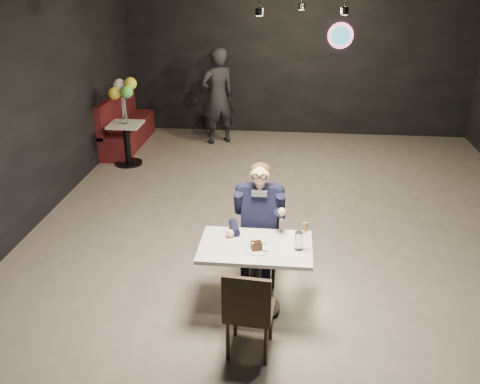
# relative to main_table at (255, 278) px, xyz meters

# --- Properties ---
(floor) EXTENTS (9.00, 9.00, 0.00)m
(floor) POSITION_rel_main_table_xyz_m (0.39, 1.66, -0.38)
(floor) COLOR gray
(floor) RESTS_ON ground
(wall_sign) EXTENTS (0.50, 0.06, 0.50)m
(wall_sign) POSITION_rel_main_table_xyz_m (1.19, 6.13, 1.62)
(wall_sign) COLOR pink
(wall_sign) RESTS_ON floor
(main_table) EXTENTS (1.10, 0.70, 0.75)m
(main_table) POSITION_rel_main_table_xyz_m (0.00, 0.00, 0.00)
(main_table) COLOR white
(main_table) RESTS_ON floor
(chair_far) EXTENTS (0.42, 0.46, 0.92)m
(chair_far) POSITION_rel_main_table_xyz_m (0.00, 0.55, 0.09)
(chair_far) COLOR black
(chair_far) RESTS_ON floor
(chair_near) EXTENTS (0.46, 0.49, 0.92)m
(chair_near) POSITION_rel_main_table_xyz_m (0.00, -0.62, 0.09)
(chair_near) COLOR black
(chair_near) RESTS_ON floor
(seated_man) EXTENTS (0.60, 0.80, 1.44)m
(seated_man) POSITION_rel_main_table_xyz_m (0.00, 0.55, 0.34)
(seated_man) COLOR black
(seated_man) RESTS_ON floor
(dessert_plate) EXTENTS (0.24, 0.24, 0.01)m
(dessert_plate) POSITION_rel_main_table_xyz_m (0.03, -0.09, 0.38)
(dessert_plate) COLOR white
(dessert_plate) RESTS_ON main_table
(cake_slice) EXTENTS (0.12, 0.11, 0.07)m
(cake_slice) POSITION_rel_main_table_xyz_m (0.01, -0.09, 0.42)
(cake_slice) COLOR black
(cake_slice) RESTS_ON dessert_plate
(mint_leaf) EXTENTS (0.06, 0.04, 0.01)m
(mint_leaf) POSITION_rel_main_table_xyz_m (0.10, -0.12, 0.47)
(mint_leaf) COLOR green
(mint_leaf) RESTS_ON cake_slice
(sundae_glass) EXTENTS (0.08, 0.08, 0.18)m
(sundae_glass) POSITION_rel_main_table_xyz_m (0.41, -0.03, 0.47)
(sundae_glass) COLOR silver
(sundae_glass) RESTS_ON main_table
(wafer_cone) EXTENTS (0.08, 0.08, 0.13)m
(wafer_cone) POSITION_rel_main_table_xyz_m (0.47, -0.08, 0.62)
(wafer_cone) COLOR #B4894A
(wafer_cone) RESTS_ON sundae_glass
(booth_bench) EXTENTS (0.51, 2.03, 1.02)m
(booth_bench) POSITION_rel_main_table_xyz_m (-2.86, 4.95, 0.13)
(booth_bench) COLOR #4C101A
(booth_bench) RESTS_ON floor
(side_table) EXTENTS (0.55, 0.55, 0.68)m
(side_table) POSITION_rel_main_table_xyz_m (-2.56, 3.95, -0.03)
(side_table) COLOR white
(side_table) RESTS_ON floor
(balloon_vase) EXTENTS (0.09, 0.09, 0.14)m
(balloon_vase) POSITION_rel_main_table_xyz_m (-2.56, 3.95, 0.44)
(balloon_vase) COLOR silver
(balloon_vase) RESTS_ON side_table
(balloon_bunch) EXTENTS (0.38, 0.38, 0.63)m
(balloon_bunch) POSITION_rel_main_table_xyz_m (-2.56, 3.95, 0.84)
(balloon_bunch) COLOR yellow
(balloon_bunch) RESTS_ON balloon_vase
(passerby) EXTENTS (0.81, 0.74, 1.86)m
(passerby) POSITION_rel_main_table_xyz_m (-1.14, 5.33, 0.56)
(passerby) COLOR black
(passerby) RESTS_ON floor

